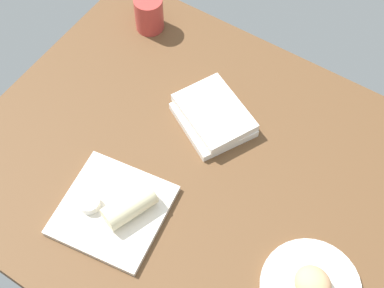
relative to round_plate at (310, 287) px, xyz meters
The scene contains 8 objects.
dining_table 38.32cm from the round_plate, 162.12° to the left, with size 110.00×90.00×4.00cm, color brown.
round_plate is the anchor object (origin of this frame).
scone_pastry 3.39cm from the round_plate, 75.71° to the right, with size 8.20×7.36×5.33cm, color tan.
square_plate 47.05cm from the round_plate, 169.39° to the right, with size 23.37×23.37×1.60cm, color silver.
sauce_cup 52.22cm from the round_plate, 168.03° to the right, with size 4.89×4.89×2.33cm.
breakfast_wrap 43.13cm from the round_plate, behind, with size 5.66×5.66×12.14cm, color beige.
book_stack 47.68cm from the round_plate, 147.58° to the left, with size 23.74×22.57×4.42cm.
coffee_mug 85.26cm from the round_plate, 149.10° to the left, with size 11.79×10.24×10.28cm.
Camera 1 is at (35.10, -56.15, 121.50)cm, focal length 52.05 mm.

